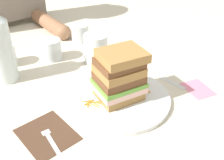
# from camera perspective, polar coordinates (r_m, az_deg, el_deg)

# --- Properties ---
(ground_plane) EXTENTS (3.00, 3.00, 0.00)m
(ground_plane) POSITION_cam_1_polar(r_m,az_deg,el_deg) (0.77, 1.50, -3.18)
(ground_plane) COLOR beige
(main_plate) EXTENTS (0.29, 0.29, 0.01)m
(main_plate) POSITION_cam_1_polar(r_m,az_deg,el_deg) (0.75, 1.41, -3.97)
(main_plate) COLOR white
(main_plate) RESTS_ON ground_plane
(sandwich) EXTENTS (0.14, 0.12, 0.14)m
(sandwich) POSITION_cam_1_polar(r_m,az_deg,el_deg) (0.71, 1.59, 0.95)
(sandwich) COLOR #A87A42
(sandwich) RESTS_ON main_plate
(carrot_shred_0) EXTENTS (0.01, 0.02, 0.00)m
(carrot_shred_0) POSITION_cam_1_polar(r_m,az_deg,el_deg) (0.71, -5.13, -5.60)
(carrot_shred_0) COLOR orange
(carrot_shred_0) RESTS_ON main_plate
(carrot_shred_1) EXTENTS (0.03, 0.01, 0.00)m
(carrot_shred_1) POSITION_cam_1_polar(r_m,az_deg,el_deg) (0.72, -4.99, -4.83)
(carrot_shred_1) COLOR orange
(carrot_shred_1) RESTS_ON main_plate
(carrot_shred_2) EXTENTS (0.01, 0.03, 0.00)m
(carrot_shred_2) POSITION_cam_1_polar(r_m,az_deg,el_deg) (0.71, -3.77, -5.52)
(carrot_shred_2) COLOR orange
(carrot_shred_2) RESTS_ON main_plate
(carrot_shred_3) EXTENTS (0.02, 0.01, 0.00)m
(carrot_shred_3) POSITION_cam_1_polar(r_m,az_deg,el_deg) (0.73, -5.57, -4.58)
(carrot_shred_3) COLOR orange
(carrot_shred_3) RESTS_ON main_plate
(carrot_shred_4) EXTENTS (0.03, 0.02, 0.00)m
(carrot_shred_4) POSITION_cam_1_polar(r_m,az_deg,el_deg) (0.73, -3.98, -4.68)
(carrot_shred_4) COLOR orange
(carrot_shred_4) RESTS_ON main_plate
(carrot_shred_5) EXTENTS (0.00, 0.02, 0.00)m
(carrot_shred_5) POSITION_cam_1_polar(r_m,az_deg,el_deg) (0.72, -5.16, -5.10)
(carrot_shred_5) COLOR orange
(carrot_shred_5) RESTS_ON main_plate
(carrot_shred_6) EXTENTS (0.02, 0.03, 0.00)m
(carrot_shred_6) POSITION_cam_1_polar(r_m,az_deg,el_deg) (0.72, -2.61, -5.06)
(carrot_shred_6) COLOR orange
(carrot_shred_6) RESTS_ON main_plate
(carrot_shred_7) EXTENTS (0.01, 0.03, 0.00)m
(carrot_shred_7) POSITION_cam_1_polar(r_m,az_deg,el_deg) (0.72, -3.59, -5.16)
(carrot_shred_7) COLOR orange
(carrot_shred_7) RESTS_ON main_plate
(carrot_shred_8) EXTENTS (0.02, 0.02, 0.00)m
(carrot_shred_8) POSITION_cam_1_polar(r_m,az_deg,el_deg) (0.77, 6.59, -2.37)
(carrot_shred_8) COLOR orange
(carrot_shred_8) RESTS_ON main_plate
(carrot_shred_9) EXTENTS (0.01, 0.02, 0.00)m
(carrot_shred_9) POSITION_cam_1_polar(r_m,az_deg,el_deg) (0.78, 7.17, -2.07)
(carrot_shred_9) COLOR orange
(carrot_shred_9) RESTS_ON main_plate
(carrot_shred_10) EXTENTS (0.01, 0.03, 0.00)m
(carrot_shred_10) POSITION_cam_1_polar(r_m,az_deg,el_deg) (0.77, 6.17, -2.14)
(carrot_shred_10) COLOR orange
(carrot_shred_10) RESTS_ON main_plate
(carrot_shred_11) EXTENTS (0.03, 0.01, 0.00)m
(carrot_shred_11) POSITION_cam_1_polar(r_m,az_deg,el_deg) (0.78, 6.41, -1.55)
(carrot_shred_11) COLOR orange
(carrot_shred_11) RESTS_ON main_plate
(carrot_shred_12) EXTENTS (0.01, 0.02, 0.00)m
(carrot_shred_12) POSITION_cam_1_polar(r_m,az_deg,el_deg) (0.77, 7.64, -2.27)
(carrot_shred_12) COLOR orange
(carrot_shred_12) RESTS_ON main_plate
(carrot_shred_13) EXTENTS (0.02, 0.01, 0.00)m
(carrot_shred_13) POSITION_cam_1_polar(r_m,az_deg,el_deg) (0.77, 7.48, -2.62)
(carrot_shred_13) COLOR orange
(carrot_shred_13) RESTS_ON main_plate
(carrot_shred_14) EXTENTS (0.02, 0.03, 0.00)m
(carrot_shred_14) POSITION_cam_1_polar(r_m,az_deg,el_deg) (0.80, 6.98, -1.09)
(carrot_shred_14) COLOR orange
(carrot_shred_14) RESTS_ON main_plate
(napkin_dark) EXTENTS (0.12, 0.15, 0.00)m
(napkin_dark) POSITION_cam_1_polar(r_m,az_deg,el_deg) (0.67, -13.82, -11.31)
(napkin_dark) COLOR #4C3323
(napkin_dark) RESTS_ON ground_plane
(fork) EXTENTS (0.03, 0.17, 0.00)m
(fork) POSITION_cam_1_polar(r_m,az_deg,el_deg) (0.65, -13.13, -12.32)
(fork) COLOR silver
(fork) RESTS_ON napkin_dark
(knife) EXTENTS (0.04, 0.20, 0.00)m
(knife) POSITION_cam_1_polar(r_m,az_deg,el_deg) (0.87, 10.34, 0.72)
(knife) COLOR silver
(knife) RESTS_ON ground_plane
(juice_glass) EXTENTS (0.08, 0.08, 0.10)m
(juice_glass) POSITION_cam_1_polar(r_m,az_deg,el_deg) (0.92, -3.50, 6.49)
(juice_glass) COLOR white
(juice_glass) RESTS_ON ground_plane
(water_bottle) EXTENTS (0.07, 0.07, 0.26)m
(water_bottle) POSITION_cam_1_polar(r_m,az_deg,el_deg) (0.85, -23.07, 6.65)
(water_bottle) COLOR silver
(water_bottle) RESTS_ON ground_plane
(empty_tumbler_0) EXTENTS (0.07, 0.07, 0.07)m
(empty_tumbler_0) POSITION_cam_1_polar(r_m,az_deg,el_deg) (1.08, -6.87, 9.98)
(empty_tumbler_0) COLOR silver
(empty_tumbler_0) RESTS_ON ground_plane
(empty_tumbler_1) EXTENTS (0.07, 0.07, 0.07)m
(empty_tumbler_1) POSITION_cam_1_polar(r_m,az_deg,el_deg) (0.97, -12.93, 6.43)
(empty_tumbler_1) COLOR silver
(empty_tumbler_1) RESTS_ON ground_plane
(empty_tumbler_2) EXTENTS (0.07, 0.07, 0.07)m
(empty_tumbler_2) POSITION_cam_1_polar(r_m,az_deg,el_deg) (0.98, -21.85, 4.97)
(empty_tumbler_2) COLOR silver
(empty_tumbler_2) RESTS_ON ground_plane
(napkin_pink) EXTENTS (0.09, 0.11, 0.00)m
(napkin_pink) POSITION_cam_1_polar(r_m,az_deg,el_deg) (0.84, 18.02, -1.80)
(napkin_pink) COLOR pink
(napkin_pink) RESTS_ON ground_plane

